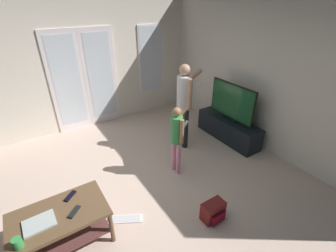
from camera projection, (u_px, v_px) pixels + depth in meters
The scene contains 14 objects.
ground_plane at pixel (134, 197), 3.44m from camera, with size 5.45×5.26×0.02m, color beige.
wall_back_with_doors at pixel (76, 65), 4.71m from camera, with size 5.45×0.09×2.85m.
wall_right_plain at pixel (270, 74), 4.04m from camera, with size 0.06×5.26×2.82m.
coffee_table at pixel (61, 222), 2.62m from camera, with size 1.02×0.62×0.49m.
tv_stand at pixel (228, 129), 4.76m from camera, with size 0.41×1.39×0.44m.
flat_screen_tv at pixel (232, 102), 4.47m from camera, with size 0.08×1.05×0.73m.
person_adult at pixel (184, 99), 4.20m from camera, with size 0.68×0.43×1.59m.
person_child at pixel (177, 135), 3.63m from camera, with size 0.43×0.33×1.16m.
backpack at pixel (213, 211), 3.04m from camera, with size 0.30×0.21×0.26m.
loose_keyboard at pixel (125, 219), 3.07m from camera, with size 0.45×0.33×0.02m.
laptop_closed at pixel (39, 223), 2.43m from camera, with size 0.31×0.24×0.02m, color #AAB4B1.
cup_near_edge at pixel (18, 243), 2.18m from camera, with size 0.09×0.09×0.11m, color #349043.
tv_remote_black at pixel (74, 212), 2.56m from camera, with size 0.17×0.05×0.02m, color black.
dvd_remote_slim at pixel (70, 196), 2.77m from camera, with size 0.17×0.05×0.02m, color black.
Camera 1 is at (-0.95, -2.38, 2.56)m, focal length 25.02 mm.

